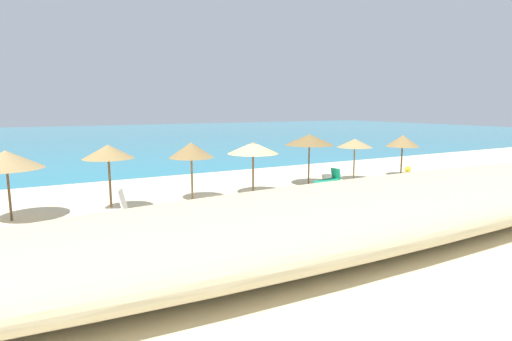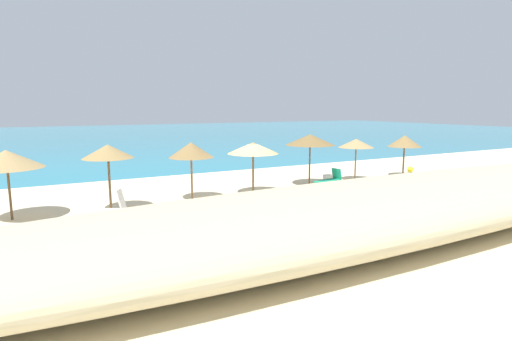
% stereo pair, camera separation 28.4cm
% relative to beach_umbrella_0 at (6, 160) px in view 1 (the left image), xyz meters
% --- Properties ---
extents(ground_plane, '(160.00, 160.00, 0.00)m').
position_rel_beach_umbrella_0_xyz_m(ground_plane, '(9.77, -1.02, -2.33)').
color(ground_plane, beige).
extents(sea_water, '(160.00, 74.57, 0.01)m').
position_rel_beach_umbrella_0_xyz_m(sea_water, '(9.77, 44.25, -2.32)').
color(sea_water, teal).
rests_on(sea_water, ground_plane).
extents(dune_ridge, '(40.05, 6.14, 1.84)m').
position_rel_beach_umbrella_0_xyz_m(dune_ridge, '(11.35, -8.06, -1.41)').
color(dune_ridge, beige).
rests_on(dune_ridge, ground_plane).
extents(beach_umbrella_0, '(2.59, 2.59, 2.68)m').
position_rel_beach_umbrella_0_xyz_m(beach_umbrella_0, '(0.00, 0.00, 0.00)').
color(beach_umbrella_0, brown).
rests_on(beach_umbrella_0, ground_plane).
extents(beach_umbrella_1, '(2.03, 2.03, 2.77)m').
position_rel_beach_umbrella_0_xyz_m(beach_umbrella_1, '(3.54, -0.48, 0.15)').
color(beach_umbrella_1, brown).
rests_on(beach_umbrella_1, ground_plane).
extents(beach_umbrella_2, '(2.03, 2.03, 2.68)m').
position_rel_beach_umbrella_0_xyz_m(beach_umbrella_2, '(7.16, -0.12, -0.00)').
color(beach_umbrella_2, brown).
rests_on(beach_umbrella_2, ground_plane).
extents(beach_umbrella_3, '(2.47, 2.47, 2.58)m').
position_rel_beach_umbrella_0_xyz_m(beach_umbrella_3, '(10.16, -0.46, -0.03)').
color(beach_umbrella_3, brown).
rests_on(beach_umbrella_3, ground_plane).
extents(beach_umbrella_4, '(2.63, 2.63, 2.81)m').
position_rel_beach_umbrella_0_xyz_m(beach_umbrella_4, '(13.92, 0.13, 0.19)').
color(beach_umbrella_4, brown).
rests_on(beach_umbrella_4, ground_plane).
extents(beach_umbrella_5, '(2.02, 2.02, 2.45)m').
position_rel_beach_umbrella_0_xyz_m(beach_umbrella_5, '(17.07, 0.04, -0.13)').
color(beach_umbrella_5, brown).
rests_on(beach_umbrella_5, ground_plane).
extents(beach_umbrella_6, '(1.98, 1.98, 2.56)m').
position_rel_beach_umbrella_0_xyz_m(beach_umbrella_6, '(20.62, -0.27, -0.12)').
color(beach_umbrella_6, brown).
rests_on(beach_umbrella_6, ground_plane).
extents(lounge_chair_0, '(1.74, 0.91, 0.95)m').
position_rel_beach_umbrella_0_xyz_m(lounge_chair_0, '(14.76, -0.58, -1.92)').
color(lounge_chair_0, '#199972').
rests_on(lounge_chair_0, ground_plane).
extents(lounge_chair_1, '(1.68, 1.21, 1.19)m').
position_rel_beach_umbrella_0_xyz_m(lounge_chair_1, '(3.27, -1.81, -1.84)').
color(lounge_chair_1, white).
rests_on(lounge_chair_1, ground_plane).
extents(beach_ball, '(0.40, 0.40, 0.40)m').
position_rel_beach_umbrella_0_xyz_m(beach_ball, '(22.47, 0.79, -2.13)').
color(beach_ball, yellow).
rests_on(beach_ball, ground_plane).
extents(cooler_box, '(0.52, 0.40, 0.40)m').
position_rel_beach_umbrella_0_xyz_m(cooler_box, '(15.65, 0.71, -2.13)').
color(cooler_box, white).
rests_on(cooler_box, ground_plane).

